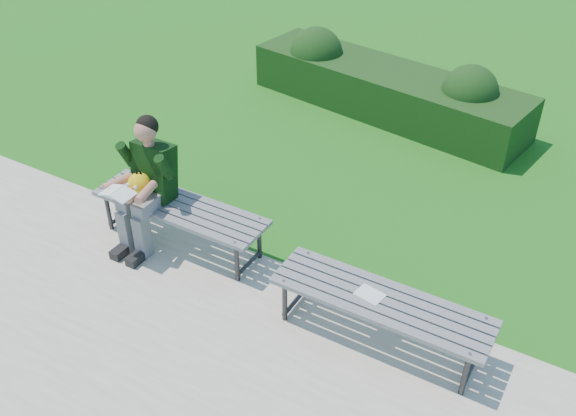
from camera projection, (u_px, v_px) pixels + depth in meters
The scene contains 7 objects.
ground at pixel (262, 256), 6.25m from camera, with size 80.00×80.00×0.00m.
walkway at pixel (143, 379), 5.01m from camera, with size 30.00×3.50×0.02m.
hedge at pixel (386, 86), 8.60m from camera, with size 3.97×1.59×0.94m.
bench_left at pixel (180, 210), 6.17m from camera, with size 1.80×0.50×0.46m.
bench_right at pixel (381, 304), 5.11m from camera, with size 1.80×0.50×0.46m.
seated_boy at pixel (146, 180), 6.06m from camera, with size 0.56×0.76×1.31m.
paper_sheet at pixel (370, 294), 5.12m from camera, with size 0.24×0.20×0.01m.
Camera 1 is at (2.66, -4.04, 4.00)m, focal length 40.00 mm.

